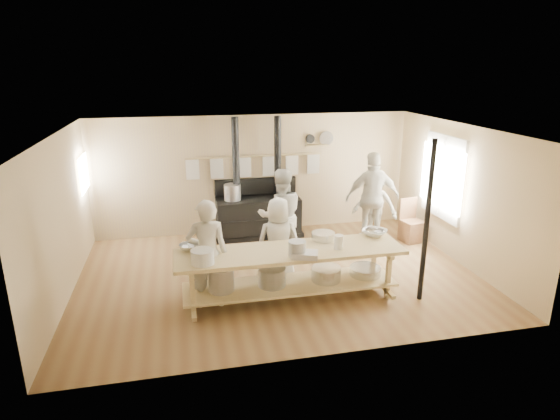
{
  "coord_description": "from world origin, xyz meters",
  "views": [
    {
      "loc": [
        -1.62,
        -7.51,
        3.65
      ],
      "look_at": [
        0.07,
        0.2,
        1.17
      ],
      "focal_mm": 30.0,
      "sensor_mm": 36.0,
      "label": 1
    }
  ],
  "objects_px": {
    "stove": "(258,213)",
    "chair": "(412,229)",
    "cook_center": "(278,241)",
    "cook_far_left": "(207,254)",
    "cook_by_window": "(375,204)",
    "prep_table": "(290,269)",
    "roasting_pan": "(305,255)",
    "cook_right": "(373,198)",
    "cook_left": "(281,215)"
  },
  "relations": [
    {
      "from": "stove",
      "to": "chair",
      "type": "height_order",
      "value": "stove"
    },
    {
      "from": "cook_center",
      "to": "cook_far_left",
      "type": "bearing_deg",
      "value": 28.91
    },
    {
      "from": "cook_by_window",
      "to": "stove",
      "type": "bearing_deg",
      "value": -158.59
    },
    {
      "from": "prep_table",
      "to": "roasting_pan",
      "type": "distance_m",
      "value": 0.52
    },
    {
      "from": "stove",
      "to": "cook_center",
      "type": "xyz_separation_m",
      "value": [
        -0.05,
        -2.39,
        0.24
      ]
    },
    {
      "from": "stove",
      "to": "cook_right",
      "type": "bearing_deg",
      "value": -21.08
    },
    {
      "from": "prep_table",
      "to": "chair",
      "type": "xyz_separation_m",
      "value": [
        3.16,
        1.97,
        -0.25
      ]
    },
    {
      "from": "cook_left",
      "to": "cook_far_left",
      "type": "bearing_deg",
      "value": 46.74
    },
    {
      "from": "cook_far_left",
      "to": "chair",
      "type": "bearing_deg",
      "value": -157.25
    },
    {
      "from": "stove",
      "to": "cook_far_left",
      "type": "distance_m",
      "value": 3.23
    },
    {
      "from": "stove",
      "to": "prep_table",
      "type": "height_order",
      "value": "stove"
    },
    {
      "from": "roasting_pan",
      "to": "cook_by_window",
      "type": "bearing_deg",
      "value": 49.39
    },
    {
      "from": "cook_far_left",
      "to": "cook_left",
      "type": "xyz_separation_m",
      "value": [
        1.48,
        1.51,
        0.03
      ]
    },
    {
      "from": "stove",
      "to": "cook_far_left",
      "type": "relative_size",
      "value": 1.5
    },
    {
      "from": "cook_right",
      "to": "cook_by_window",
      "type": "relative_size",
      "value": 1.28
    },
    {
      "from": "prep_table",
      "to": "cook_center",
      "type": "height_order",
      "value": "cook_center"
    },
    {
      "from": "cook_right",
      "to": "cook_by_window",
      "type": "bearing_deg",
      "value": -119.38
    },
    {
      "from": "cook_far_left",
      "to": "cook_center",
      "type": "bearing_deg",
      "value": -156.08
    },
    {
      "from": "prep_table",
      "to": "cook_center",
      "type": "distance_m",
      "value": 0.68
    },
    {
      "from": "prep_table",
      "to": "cook_far_left",
      "type": "relative_size",
      "value": 2.08
    },
    {
      "from": "cook_left",
      "to": "roasting_pan",
      "type": "bearing_deg",
      "value": 89.54
    },
    {
      "from": "prep_table",
      "to": "stove",
      "type": "bearing_deg",
      "value": 89.96
    },
    {
      "from": "cook_right",
      "to": "chair",
      "type": "height_order",
      "value": "cook_right"
    },
    {
      "from": "cook_left",
      "to": "cook_by_window",
      "type": "bearing_deg",
      "value": -159.77
    },
    {
      "from": "stove",
      "to": "cook_center",
      "type": "distance_m",
      "value": 2.4
    },
    {
      "from": "stove",
      "to": "roasting_pan",
      "type": "bearing_deg",
      "value": -87.51
    },
    {
      "from": "prep_table",
      "to": "cook_by_window",
      "type": "height_order",
      "value": "cook_by_window"
    },
    {
      "from": "cook_left",
      "to": "cook_right",
      "type": "distance_m",
      "value": 2.16
    },
    {
      "from": "cook_by_window",
      "to": "chair",
      "type": "height_order",
      "value": "cook_by_window"
    },
    {
      "from": "cook_left",
      "to": "chair",
      "type": "distance_m",
      "value": 3.04
    },
    {
      "from": "cook_left",
      "to": "cook_by_window",
      "type": "xyz_separation_m",
      "value": [
        2.25,
        0.78,
        -0.15
      ]
    },
    {
      "from": "prep_table",
      "to": "chair",
      "type": "bearing_deg",
      "value": 32.03
    },
    {
      "from": "chair",
      "to": "prep_table",
      "type": "bearing_deg",
      "value": -157.72
    },
    {
      "from": "cook_left",
      "to": "chair",
      "type": "xyz_separation_m",
      "value": [
        2.95,
        0.39,
        -0.63
      ]
    },
    {
      "from": "stove",
      "to": "cook_right",
      "type": "xyz_separation_m",
      "value": [
        2.29,
        -0.88,
        0.44
      ]
    },
    {
      "from": "prep_table",
      "to": "roasting_pan",
      "type": "relative_size",
      "value": 9.05
    },
    {
      "from": "cook_left",
      "to": "roasting_pan",
      "type": "distance_m",
      "value": 1.91
    },
    {
      "from": "prep_table",
      "to": "cook_left",
      "type": "xyz_separation_m",
      "value": [
        0.2,
        1.58,
        0.38
      ]
    },
    {
      "from": "cook_far_left",
      "to": "chair",
      "type": "xyz_separation_m",
      "value": [
        4.43,
        1.9,
        -0.6
      ]
    },
    {
      "from": "chair",
      "to": "stove",
      "type": "bearing_deg",
      "value": 151.94
    },
    {
      "from": "roasting_pan",
      "to": "cook_left",
      "type": "bearing_deg",
      "value": 88.33
    },
    {
      "from": "prep_table",
      "to": "roasting_pan",
      "type": "xyz_separation_m",
      "value": [
        0.15,
        -0.33,
        0.37
      ]
    },
    {
      "from": "cook_right",
      "to": "chair",
      "type": "distance_m",
      "value": 1.12
    },
    {
      "from": "stove",
      "to": "prep_table",
      "type": "bearing_deg",
      "value": -90.04
    },
    {
      "from": "stove",
      "to": "chair",
      "type": "distance_m",
      "value": 3.33
    },
    {
      "from": "cook_by_window",
      "to": "cook_far_left",
      "type": "bearing_deg",
      "value": -112.05
    },
    {
      "from": "cook_by_window",
      "to": "cook_right",
      "type": "bearing_deg",
      "value": -89.82
    },
    {
      "from": "stove",
      "to": "cook_by_window",
      "type": "relative_size",
      "value": 1.73
    },
    {
      "from": "cook_left",
      "to": "roasting_pan",
      "type": "height_order",
      "value": "cook_left"
    },
    {
      "from": "cook_left",
      "to": "cook_center",
      "type": "height_order",
      "value": "cook_left"
    }
  ]
}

